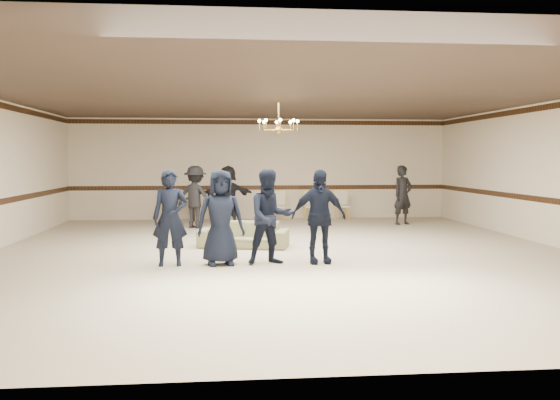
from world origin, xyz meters
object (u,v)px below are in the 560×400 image
(banquet_chair_left, at_px, (279,206))
(boy_b, at_px, (221,217))
(boy_d, at_px, (319,216))
(adult_left, at_px, (195,197))
(settee, at_px, (244,235))
(chandelier, at_px, (278,115))
(adult_right, at_px, (403,195))
(boy_a, at_px, (170,218))
(boy_c, at_px, (270,217))
(console_table, at_px, (181,209))
(adult_mid, at_px, (228,195))
(banquet_chair_mid, at_px, (310,206))
(banquet_chair_right, at_px, (342,206))

(banquet_chair_left, bearing_deg, boy_b, -99.10)
(banquet_chair_left, bearing_deg, boy_d, -85.68)
(adult_left, bearing_deg, settee, 131.89)
(chandelier, relative_size, adult_right, 0.54)
(boy_a, relative_size, boy_c, 1.00)
(console_table, bearing_deg, adult_right, -9.64)
(chandelier, distance_m, adult_right, 5.93)
(settee, distance_m, adult_mid, 4.52)
(adult_mid, xyz_separation_m, banquet_chair_mid, (2.58, 0.98, -0.41))
(chandelier, distance_m, boy_d, 3.09)
(adult_right, bearing_deg, boy_d, -142.04)
(chandelier, height_order, adult_right, chandelier)
(banquet_chair_right, xyz_separation_m, console_table, (-5.00, 0.20, -0.09))
(adult_left, xyz_separation_m, banquet_chair_right, (4.48, 1.68, -0.41))
(banquet_chair_mid, relative_size, console_table, 1.06)
(settee, distance_m, console_table, 5.91)
(banquet_chair_left, xyz_separation_m, banquet_chair_right, (2.00, 0.00, 0.00))
(console_table, bearing_deg, boy_a, -83.58)
(adult_left, height_order, adult_right, same)
(boy_b, bearing_deg, banquet_chair_mid, 61.59)
(boy_c, distance_m, banquet_chair_right, 8.08)
(boy_d, bearing_deg, adult_mid, 99.78)
(settee, bearing_deg, adult_mid, 107.64)
(boy_d, bearing_deg, boy_b, 176.00)
(boy_d, xyz_separation_m, banquet_chair_mid, (0.97, 7.55, -0.42))
(adult_left, bearing_deg, banquet_chair_left, -121.62)
(boy_d, bearing_deg, adult_right, 56.48)
(boy_c, height_order, settee, boy_c)
(chandelier, distance_m, adult_mid, 4.85)
(boy_c, xyz_separation_m, banquet_chair_mid, (1.87, 7.55, -0.42))
(banquet_chair_mid, height_order, banquet_chair_right, same)
(boy_b, height_order, adult_left, boy_b)
(boy_b, height_order, adult_right, boy_b)
(chandelier, xyz_separation_m, adult_mid, (-1.08, 4.28, -2.01))
(boy_b, relative_size, adult_mid, 1.00)
(boy_c, bearing_deg, settee, 90.12)
(chandelier, bearing_deg, boy_a, -133.51)
(adult_left, height_order, banquet_chair_left, adult_left)
(settee, relative_size, banquet_chair_left, 2.12)
(settee, xyz_separation_m, adult_right, (4.80, 4.07, 0.58))
(adult_right, relative_size, banquet_chair_right, 1.91)
(settee, height_order, banquet_chair_mid, banquet_chair_mid)
(banquet_chair_left, bearing_deg, boy_c, -92.48)
(boy_b, distance_m, adult_mid, 6.57)
(adult_left, xyz_separation_m, console_table, (-0.52, 1.88, -0.50))
(boy_d, height_order, console_table, boy_d)
(boy_a, bearing_deg, banquet_chair_mid, 62.43)
(adult_mid, bearing_deg, adult_left, 19.60)
(adult_right, bearing_deg, banquet_chair_mid, 128.76)
(adult_mid, distance_m, banquet_chair_mid, 2.79)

